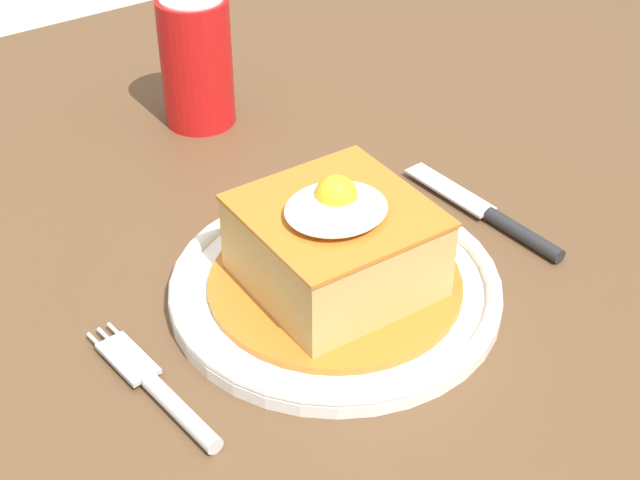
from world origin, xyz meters
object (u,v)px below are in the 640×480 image
at_px(knife, 501,221).
at_px(main_plate, 335,287).
at_px(fork, 163,394).
at_px(soda_can, 192,62).

bearing_deg(knife, main_plate, 179.25).
bearing_deg(main_plate, fork, -170.69).
bearing_deg(soda_can, main_plate, -97.47).
bearing_deg(main_plate, knife, -0.75).
xyz_separation_m(main_plate, fork, (-0.15, -0.02, -0.00)).
height_order(knife, soda_can, soda_can).
bearing_deg(fork, knife, 4.17).
bearing_deg(knife, soda_can, 113.11).
bearing_deg(fork, soda_can, 58.70).
relative_size(main_plate, soda_can, 1.96).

